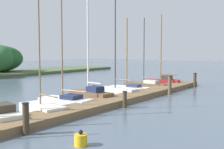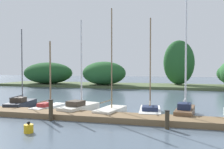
{
  "view_description": "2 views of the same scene",
  "coord_description": "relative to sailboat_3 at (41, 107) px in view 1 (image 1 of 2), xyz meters",
  "views": [
    {
      "loc": [
        -13.84,
        1.1,
        3.33
      ],
      "look_at": [
        1.97,
        12.43,
        1.73
      ],
      "focal_mm": 46.65,
      "sensor_mm": 36.0,
      "label": 1
    },
    {
      "loc": [
        0.59,
        -2.49,
        3.24
      ],
      "look_at": [
        -3.79,
        14.07,
        2.71
      ],
      "focal_mm": 38.44,
      "sensor_mm": 36.0,
      "label": 2
    }
  ],
  "objects": [
    {
      "name": "dock_pier",
      "position": [
        3.59,
        -1.53,
        -0.15
      ],
      "size": [
        27.32,
        1.8,
        0.35
      ],
      "color": "brown",
      "rests_on": "ground"
    },
    {
      "name": "sailboat_3",
      "position": [
        0.0,
        0.0,
        0.0
      ],
      "size": [
        1.74,
        3.24,
        7.19
      ],
      "rotation": [
        0.0,
        0.0,
        1.39
      ],
      "color": "silver",
      "rests_on": "ground"
    },
    {
      "name": "sailboat_4",
      "position": [
        2.54,
        0.78,
        -0.02
      ],
      "size": [
        1.69,
        3.76,
        6.59
      ],
      "rotation": [
        0.0,
        0.0,
        1.66
      ],
      "color": "white",
      "rests_on": "ground"
    },
    {
      "name": "sailboat_5",
      "position": [
        4.82,
        0.67,
        0.17
      ],
      "size": [
        1.46,
        3.7,
        7.92
      ],
      "rotation": [
        0.0,
        0.0,
        1.44
      ],
      "color": "brown",
      "rests_on": "ground"
    },
    {
      "name": "sailboat_6",
      "position": [
        7.8,
        0.56,
        0.16
      ],
      "size": [
        1.0,
        3.36,
        8.39
      ],
      "rotation": [
        0.0,
        0.0,
        1.55
      ],
      "color": "silver",
      "rests_on": "ground"
    },
    {
      "name": "sailboat_7",
      "position": [
        10.1,
        0.92,
        -0.01
      ],
      "size": [
        1.32,
        3.68,
        6.02
      ],
      "rotation": [
        0.0,
        0.0,
        1.63
      ],
      "color": "white",
      "rests_on": "ground"
    },
    {
      "name": "sailboat_8",
      "position": [
        12.79,
        0.8,
        0.01
      ],
      "size": [
        1.17,
        4.36,
        6.27
      ],
      "rotation": [
        0.0,
        0.0,
        1.52
      ],
      "color": "brown",
      "rests_on": "ground"
    },
    {
      "name": "sailboat_9",
      "position": [
        15.27,
        0.34,
        0.13
      ],
      "size": [
        1.51,
        3.43,
        6.79
      ],
      "rotation": [
        0.0,
        0.0,
        1.73
      ],
      "color": "maroon",
      "rests_on": "ground"
    },
    {
      "name": "mooring_piling_1",
      "position": [
        -3.05,
        -2.65,
        0.33
      ],
      "size": [
        0.29,
        0.29,
        1.29
      ],
      "color": "#3D3323",
      "rests_on": "ground"
    },
    {
      "name": "mooring_piling_2",
      "position": [
        3.79,
        -2.85,
        0.17
      ],
      "size": [
        0.27,
        0.27,
        0.98
      ],
      "color": "#3D3323",
      "rests_on": "ground"
    },
    {
      "name": "mooring_piling_3",
      "position": [
        10.03,
        -2.83,
        0.41
      ],
      "size": [
        0.31,
        0.31,
        1.46
      ],
      "color": "brown",
      "rests_on": "ground"
    },
    {
      "name": "mooring_piling_4",
      "position": [
        15.64,
        -2.76,
        0.33
      ],
      "size": [
        0.31,
        0.31,
        1.3
      ],
      "color": "#3D3323",
      "rests_on": "ground"
    },
    {
      "name": "channel_buoy_0",
      "position": [
        -2.8,
        -5.3,
        -0.11
      ],
      "size": [
        0.46,
        0.46,
        0.57
      ],
      "color": "gold",
      "rests_on": "ground"
    }
  ]
}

